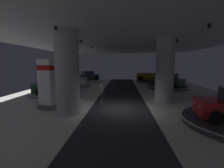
% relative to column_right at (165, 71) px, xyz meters
% --- Properties ---
extents(ground, '(24.00, 44.00, 0.06)m').
position_rel_column_right_xyz_m(ground, '(-3.83, -2.38, -2.77)').
color(ground, silver).
extents(ceiling_with_spotlights, '(24.00, 44.00, 0.39)m').
position_rel_column_right_xyz_m(ceiling_with_spotlights, '(-3.83, -2.38, 2.80)').
color(ceiling_with_spotlights, silver).
extents(column_right, '(1.56, 1.56, 5.50)m').
position_rel_column_right_xyz_m(column_right, '(0.00, 0.00, 0.00)').
color(column_right, '#ADADB2').
rests_on(column_right, ground).
extents(column_left, '(1.57, 1.57, 5.50)m').
position_rel_column_right_xyz_m(column_left, '(-7.26, -3.73, -0.00)').
color(column_left, '#ADADB2').
rests_on(column_left, ground).
extents(brand_sign_pylon, '(1.38, 0.92, 3.66)m').
position_rel_column_right_xyz_m(brand_sign_pylon, '(-9.17, -2.86, -0.85)').
color(brand_sign_pylon, slate).
rests_on(brand_sign_pylon, ground).
extents(display_platform_mid_left, '(5.12, 5.12, 0.35)m').
position_rel_column_right_xyz_m(display_platform_mid_left, '(-10.60, 1.65, -2.56)').
color(display_platform_mid_left, silver).
rests_on(display_platform_mid_left, ground).
extents(display_car_mid_left, '(4.57, 3.43, 1.71)m').
position_rel_column_right_xyz_m(display_car_mid_left, '(-10.63, 1.64, -1.64)').
color(display_car_mid_left, '#2D5638').
rests_on(display_car_mid_left, display_platform_mid_left).
extents(display_platform_far_right, '(5.55, 5.55, 0.32)m').
position_rel_column_right_xyz_m(display_platform_far_right, '(2.60, 8.03, -2.57)').
color(display_platform_far_right, '#333338').
rests_on(display_platform_far_right, ground).
extents(display_car_far_right, '(4.16, 4.31, 1.71)m').
position_rel_column_right_xyz_m(display_car_far_right, '(2.62, 8.00, -1.66)').
color(display_car_far_right, '#2D5638').
rests_on(display_car_far_right, display_platform_far_right).
extents(display_platform_far_left, '(5.86, 5.86, 0.31)m').
position_rel_column_right_xyz_m(display_platform_far_left, '(-10.94, 7.76, -2.58)').
color(display_platform_far_left, silver).
rests_on(display_platform_far_left, ground).
extents(display_car_far_left, '(4.41, 2.69, 1.71)m').
position_rel_column_right_xyz_m(display_car_far_left, '(-10.97, 7.76, -1.68)').
color(display_car_far_left, silver).
rests_on(display_car_far_left, display_platform_far_left).
extents(display_platform_deep_left, '(5.79, 5.79, 0.26)m').
position_rel_column_right_xyz_m(display_platform_deep_left, '(-10.26, 14.88, -2.60)').
color(display_platform_deep_left, '#B7B7BC').
rests_on(display_platform_deep_left, ground).
extents(display_car_deep_left, '(4.37, 4.09, 1.71)m').
position_rel_column_right_xyz_m(display_car_deep_left, '(-10.23, 14.90, -1.73)').
color(display_car_deep_left, '#2D5638').
rests_on(display_car_deep_left, display_platform_deep_left).
extents(display_platform_deep_right, '(5.68, 5.68, 0.30)m').
position_rel_column_right_xyz_m(display_platform_deep_right, '(1.77, 14.98, -2.58)').
color(display_platform_deep_right, '#333338').
rests_on(display_platform_deep_right, ground).
extents(pickup_truck_deep_right, '(5.70, 4.02, 2.30)m').
position_rel_column_right_xyz_m(pickup_truck_deep_right, '(2.07, 14.87, -1.51)').
color(pickup_truck_deep_right, '#B77519').
rests_on(pickup_truck_deep_right, display_platform_deep_right).
extents(visitor_walking_near, '(0.32, 0.32, 1.59)m').
position_rel_column_right_xyz_m(visitor_walking_near, '(-5.51, -0.30, -1.84)').
color(visitor_walking_near, black).
rests_on(visitor_walking_near, ground).
extents(stanchion_a, '(0.28, 0.28, 1.01)m').
position_rel_column_right_xyz_m(stanchion_a, '(-7.53, 1.02, -2.38)').
color(stanchion_a, '#333338').
rests_on(stanchion_a, ground).
extents(stanchion_b, '(0.28, 0.28, 1.01)m').
position_rel_column_right_xyz_m(stanchion_b, '(-4.98, -3.89, -2.38)').
color(stanchion_b, '#333338').
rests_on(stanchion_b, ground).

